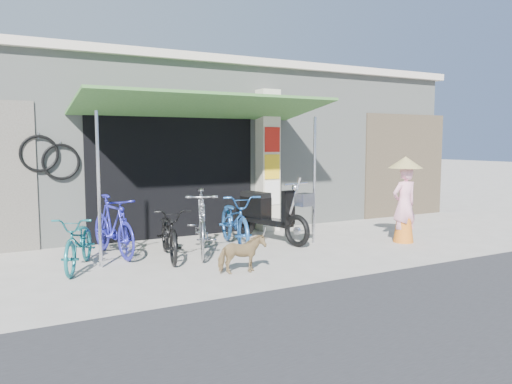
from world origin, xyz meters
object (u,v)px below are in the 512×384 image
bike_teal (79,242)px  moped (267,213)px  street_dog (242,254)px  bike_silver (202,222)px  bike_blue (113,226)px  nun (404,199)px  bike_black (170,233)px  bike_navy (235,220)px

bike_teal → moped: 3.58m
street_dog → moped: 2.47m
bike_silver → moped: moped is taller
bike_teal → moped: size_ratio=0.77×
bike_teal → bike_blue: (0.64, 0.65, 0.10)m
moped → nun: 2.61m
bike_black → nun: bearing=0.5°
bike_blue → bike_teal: bearing=-144.0°
bike_blue → street_dog: (1.38, -2.03, -0.22)m
bike_blue → bike_silver: bearing=-32.8°
bike_navy → moped: bearing=27.6°
bike_navy → bike_black: bearing=-155.6°
bike_black → moped: moped is taller
bike_navy → moped: size_ratio=0.92×
bike_black → bike_teal: bearing=-168.9°
bike_navy → moped: moped is taller
street_dog → nun: (3.74, 0.58, 0.53)m
nun → bike_blue: bearing=-12.4°
bike_navy → nun: size_ratio=1.15×
bike_silver → street_dog: (0.03, -1.45, -0.27)m
bike_black → street_dog: bearing=-55.0°
bike_teal → bike_blue: 0.92m
bike_navy → bike_teal: bearing=-162.1°
bike_blue → bike_black: bike_blue is taller
bike_blue → bike_black: (0.76, -0.65, -0.08)m
bike_silver → street_dog: 1.48m
bike_silver → bike_navy: 0.79m
moped → nun: size_ratio=1.25×
bike_navy → moped: 0.84m
bike_black → bike_silver: bike_silver is taller
street_dog → moped: moped is taller
bike_silver → moped: 1.62m
bike_teal → nun: (5.76, -0.81, 0.41)m
bike_silver → bike_navy: bike_silver is taller
bike_blue → bike_black: size_ratio=1.04×
street_dog → nun: 3.82m
bike_black → bike_silver: size_ratio=0.89×
bike_teal → moped: bearing=30.3°
bike_navy → street_dog: size_ratio=2.78×
bike_blue → street_dog: bearing=-65.2°
bike_blue → moped: (2.90, -0.11, 0.02)m
bike_silver → street_dog: bearing=-67.9°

